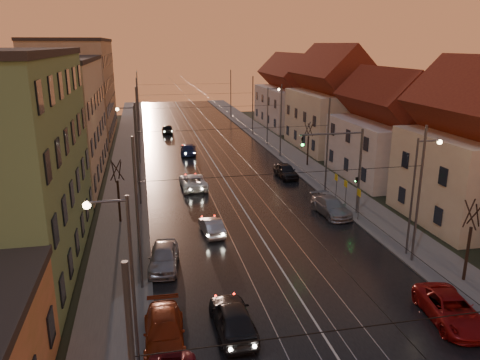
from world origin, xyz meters
TOP-DOWN VIEW (x-y plane):
  - road at (0.00, 40.00)m, footprint 16.00×120.00m
  - sidewalk_left at (-10.00, 40.00)m, footprint 4.00×120.00m
  - sidewalk_right at (10.00, 40.00)m, footprint 4.00×120.00m
  - tram_rail_0 at (-2.20, 40.00)m, footprint 0.06×120.00m
  - tram_rail_1 at (-0.77, 40.00)m, footprint 0.06×120.00m
  - tram_rail_2 at (0.77, 40.00)m, footprint 0.06×120.00m
  - tram_rail_3 at (2.20, 40.00)m, footprint 0.06×120.00m
  - apartment_left_2 at (-17.50, 34.00)m, footprint 10.00×20.00m
  - apartment_left_3 at (-17.50, 58.00)m, footprint 10.00×24.00m
  - house_right_1 at (17.00, 15.00)m, footprint 8.67×10.20m
  - house_right_2 at (17.00, 28.00)m, footprint 9.18×12.24m
  - house_right_3 at (17.00, 43.00)m, footprint 9.18×14.28m
  - house_right_4 at (17.00, 61.00)m, footprint 9.18×16.32m
  - catenary_pole_l_1 at (-8.60, 9.00)m, footprint 0.16×0.16m
  - catenary_pole_r_1 at (8.60, 9.00)m, footprint 0.16×0.16m
  - catenary_pole_l_2 at (-8.60, 24.00)m, footprint 0.16×0.16m
  - catenary_pole_r_2 at (8.60, 24.00)m, footprint 0.16×0.16m
  - catenary_pole_l_3 at (-8.60, 39.00)m, footprint 0.16×0.16m
  - catenary_pole_r_3 at (8.60, 39.00)m, footprint 0.16×0.16m
  - catenary_pole_l_4 at (-8.60, 54.00)m, footprint 0.16×0.16m
  - catenary_pole_r_4 at (8.60, 54.00)m, footprint 0.16×0.16m
  - catenary_pole_l_5 at (-8.60, 72.00)m, footprint 0.16×0.16m
  - catenary_pole_r_5 at (8.60, 72.00)m, footprint 0.16×0.16m
  - street_lamp_0 at (-9.10, 2.00)m, footprint 1.75×0.32m
  - street_lamp_1 at (9.10, 10.00)m, footprint 1.75×0.32m
  - street_lamp_2 at (-9.10, 30.00)m, footprint 1.75×0.32m
  - street_lamp_3 at (9.10, 46.00)m, footprint 1.75×0.32m
  - traffic_light_mast at (7.99, 18.00)m, footprint 5.30×0.32m
  - bare_tree_0 at (-10.20, 20.00)m, footprint 1.09×1.09m
  - bare_tree_1 at (10.20, 6.00)m, footprint 1.09×1.09m
  - bare_tree_2 at (10.40, 34.00)m, footprint 1.09×1.09m
  - driving_car_0 at (-4.25, 3.87)m, footprint 1.94×4.67m
  - driving_car_1 at (-3.44, 16.30)m, footprint 1.62×3.84m
  - driving_car_2 at (-3.52, 28.06)m, footprint 2.49×5.18m
  - driving_car_3 at (-2.52, 42.79)m, footprint 2.36×4.94m
  - driving_car_4 at (-4.30, 58.19)m, footprint 1.82×4.23m
  - parked_left_2 at (-7.60, 3.56)m, footprint 2.02×4.71m
  - parked_left_3 at (-7.22, 11.49)m, footprint 2.33×4.65m
  - parked_right_0 at (6.80, 2.48)m, footprint 2.89×5.16m
  - parked_right_1 at (6.87, 18.38)m, footprint 2.38×5.01m
  - parked_right_2 at (6.53, 29.92)m, footprint 1.94×4.39m

SIDE VIEW (x-z plane):
  - road at x=0.00m, z-range 0.00..0.04m
  - tram_rail_0 at x=-2.20m, z-range 0.04..0.07m
  - tram_rail_1 at x=-0.77m, z-range 0.04..0.07m
  - tram_rail_2 at x=0.77m, z-range 0.04..0.07m
  - tram_rail_3 at x=2.20m, z-range 0.04..0.07m
  - sidewalk_left at x=-10.00m, z-range 0.00..0.15m
  - sidewalk_right at x=10.00m, z-range 0.00..0.15m
  - driving_car_1 at x=-3.44m, z-range 0.00..1.23m
  - parked_left_2 at x=-7.60m, z-range 0.00..1.35m
  - parked_right_0 at x=6.80m, z-range 0.00..1.36m
  - driving_car_3 at x=-2.52m, z-range 0.00..1.39m
  - parked_right_1 at x=6.87m, z-range 0.00..1.41m
  - driving_car_2 at x=-3.52m, z-range 0.00..1.42m
  - driving_car_4 at x=-4.30m, z-range 0.00..1.42m
  - parked_right_2 at x=6.53m, z-range 0.00..1.47m
  - parked_left_3 at x=-7.22m, z-range 0.00..1.52m
  - driving_car_0 at x=-4.25m, z-range 0.00..1.58m
  - bare_tree_0 at x=-10.20m, z-range -0.07..5.04m
  - bare_tree_1 at x=10.20m, z-range -0.07..5.04m
  - bare_tree_2 at x=10.40m, z-range -0.07..5.04m
  - catenary_pole_l_1 at x=-8.60m, z-range 0.00..9.00m
  - catenary_pole_r_1 at x=8.60m, z-range 0.00..9.00m
  - catenary_pole_l_2 at x=-8.60m, z-range 0.00..9.00m
  - catenary_pole_r_2 at x=8.60m, z-range 0.00..9.00m
  - catenary_pole_l_3 at x=-8.60m, z-range 0.00..9.00m
  - catenary_pole_r_3 at x=8.60m, z-range 0.00..9.00m
  - catenary_pole_l_4 at x=-8.60m, z-range 0.00..9.00m
  - catenary_pole_r_4 at x=8.60m, z-range 0.00..9.00m
  - catenary_pole_l_5 at x=-8.60m, z-range 0.00..9.00m
  - catenary_pole_r_5 at x=8.60m, z-range 0.00..9.00m
  - traffic_light_mast at x=7.99m, z-range 1.00..8.20m
  - house_right_2 at x=17.00m, z-range 0.04..9.24m
  - street_lamp_0 at x=-9.10m, z-range 0.89..8.89m
  - street_lamp_1 at x=9.10m, z-range 0.89..8.89m
  - street_lamp_2 at x=-9.10m, z-range 0.89..8.89m
  - street_lamp_3 at x=9.10m, z-range 0.89..8.89m
  - house_right_4 at x=17.00m, z-range 0.05..10.05m
  - house_right_1 at x=17.00m, z-range 0.05..10.85m
  - house_right_3 at x=17.00m, z-range 0.05..11.55m
  - apartment_left_2 at x=-17.50m, z-range 0.00..12.00m
  - apartment_left_3 at x=-17.50m, z-range 0.00..14.00m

